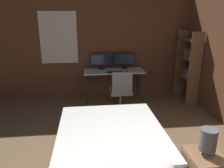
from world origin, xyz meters
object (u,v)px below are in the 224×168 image
object	(u,v)px
monitor_right	(124,60)
office_chair	(121,94)
bookshelf	(189,63)
computer_mouse	(126,71)
keyboard	(115,72)
bed	(112,150)
monitor_left	(102,60)
bedside_lamp	(208,140)
desk	(114,74)

from	to	relation	value
monitor_right	office_chair	world-z (taller)	monitor_right
monitor_right	bookshelf	xyz separation A→B (m)	(1.53, -0.47, -0.03)
computer_mouse	office_chair	size ratio (longest dim) A/B	0.07
keyboard	computer_mouse	xyz separation A→B (m)	(0.28, 0.00, 0.01)
bed	computer_mouse	xyz separation A→B (m)	(0.63, 2.41, 0.52)
monitor_left	computer_mouse	bearing A→B (deg)	-34.09
computer_mouse	bookshelf	bearing A→B (deg)	-2.94
bedside_lamp	bed	bearing A→B (deg)	145.64
monitor_left	keyboard	world-z (taller)	monitor_left
bed	bookshelf	world-z (taller)	bookshelf
monitor_right	office_chair	size ratio (longest dim) A/B	0.59
office_chair	monitor_left	bearing A→B (deg)	111.07
bedside_lamp	desk	bearing A→B (deg)	101.05
bed	computer_mouse	world-z (taller)	computer_mouse
monitor_right	office_chair	bearing A→B (deg)	-103.74
bedside_lamp	office_chair	bearing A→B (deg)	102.73
monitor_right	keyboard	size ratio (longest dim) A/B	1.45
bookshelf	keyboard	bearing A→B (deg)	177.51
desk	monitor_right	distance (m)	0.48
bed	keyboard	bearing A→B (deg)	81.78
keyboard	monitor_left	bearing A→B (deg)	127.04
desk	monitor_left	bearing A→B (deg)	146.25
bed	monitor_left	distance (m)	2.89
bed	keyboard	world-z (taller)	keyboard
desk	bookshelf	distance (m)	1.86
monitor_right	bedside_lamp	bearing A→B (deg)	-84.29
bed	bookshelf	bearing A→B (deg)	47.03
monitor_left	keyboard	bearing A→B (deg)	-52.96
bed	monitor_left	world-z (taller)	monitor_left
bed	monitor_left	bearing A→B (deg)	88.87
monitor_left	monitor_right	world-z (taller)	same
computer_mouse	bookshelf	world-z (taller)	bookshelf
bedside_lamp	monitor_left	xyz separation A→B (m)	(-0.93, 3.47, 0.23)
bed	bookshelf	xyz separation A→B (m)	(2.17, 2.33, 0.70)
bed	office_chair	size ratio (longest dim) A/B	2.20
bedside_lamp	monitor_right	size ratio (longest dim) A/B	0.58
monitor_left	bookshelf	world-z (taller)	bookshelf
computer_mouse	keyboard	bearing A→B (deg)	180.00
monitor_left	office_chair	world-z (taller)	monitor_left
bedside_lamp	computer_mouse	bearing A→B (deg)	96.64
office_chair	monitor_right	bearing A→B (deg)	76.26
monitor_right	bookshelf	size ratio (longest dim) A/B	0.32
bed	bookshelf	size ratio (longest dim) A/B	1.20
bookshelf	bed	bearing A→B (deg)	-132.97
office_chair	bookshelf	size ratio (longest dim) A/B	0.55
desk	computer_mouse	xyz separation A→B (m)	(0.28, -0.19, 0.11)
bedside_lamp	keyboard	xyz separation A→B (m)	(-0.64, 3.08, 0.01)
bed	monitor_right	xyz separation A→B (m)	(0.64, 2.79, 0.73)
bedside_lamp	office_chair	size ratio (longest dim) A/B	0.34
monitor_right	monitor_left	bearing A→B (deg)	180.00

